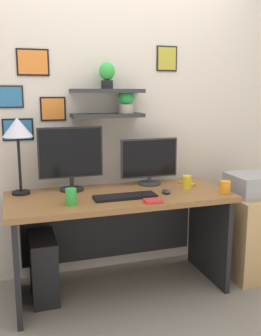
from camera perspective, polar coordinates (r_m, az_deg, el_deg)
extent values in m
plane|color=gray|center=(3.04, -1.58, -17.68)|extent=(8.00, 8.00, 0.00)
cube|color=beige|center=(3.09, -4.04, 8.98)|extent=(4.40, 0.04, 2.70)
cube|color=#2D2D33|center=(2.98, -3.46, 7.86)|extent=(0.55, 0.20, 0.03)
cube|color=#2D2D33|center=(2.97, -3.51, 11.44)|extent=(0.55, 0.20, 0.03)
cylinder|color=#B2A899|center=(3.01, -0.64, 8.87)|extent=(0.12, 0.12, 0.07)
ellipsoid|color=green|center=(3.01, -0.64, 10.55)|extent=(0.13, 0.13, 0.11)
cylinder|color=black|center=(2.97, -3.52, 12.35)|extent=(0.09, 0.09, 0.06)
ellipsoid|color=green|center=(2.97, -3.54, 14.25)|extent=(0.12, 0.12, 0.13)
cube|color=black|center=(2.99, -16.49, 5.53)|extent=(0.23, 0.02, 0.17)
cube|color=teal|center=(2.98, -16.49, 5.52)|extent=(0.20, 0.00, 0.14)
cube|color=black|center=(3.00, -11.52, 8.65)|extent=(0.19, 0.02, 0.18)
cube|color=orange|center=(2.99, -11.50, 8.65)|extent=(0.17, 0.00, 0.16)
cube|color=black|center=(2.97, -17.50, 10.13)|extent=(0.18, 0.02, 0.16)
cube|color=teal|center=(2.97, -17.50, 10.12)|extent=(0.16, 0.00, 0.14)
cube|color=black|center=(3.25, 5.43, 15.98)|extent=(0.18, 0.02, 0.20)
cube|color=gold|center=(3.24, 5.50, 15.99)|extent=(0.15, 0.00, 0.18)
cube|color=black|center=(2.99, -14.41, 15.07)|extent=(0.23, 0.02, 0.19)
cube|color=orange|center=(2.98, -14.40, 15.08)|extent=(0.21, 0.00, 0.17)
cube|color=brown|center=(2.76, -1.66, -4.31)|extent=(1.60, 0.68, 0.04)
cube|color=black|center=(2.79, -16.76, -12.84)|extent=(0.04, 0.62, 0.71)
cube|color=black|center=(3.16, 11.57, -9.68)|extent=(0.04, 0.62, 0.71)
cube|color=black|center=(3.14, -3.17, -8.88)|extent=(1.40, 0.02, 0.50)
cylinder|color=black|center=(2.89, -8.76, -3.17)|extent=(0.18, 0.18, 0.02)
cylinder|color=black|center=(2.88, -8.79, -2.09)|extent=(0.03, 0.03, 0.10)
cube|color=black|center=(2.84, -8.96, 2.33)|extent=(0.48, 0.02, 0.37)
cube|color=black|center=(2.83, -8.91, 2.29)|extent=(0.45, 0.00, 0.35)
cylinder|color=#2D2D33|center=(3.04, 2.84, -2.31)|extent=(0.18, 0.18, 0.02)
cylinder|color=#2D2D33|center=(3.04, 2.84, -1.66)|extent=(0.03, 0.03, 0.05)
cube|color=#2D2D33|center=(3.01, 2.81, 1.53)|extent=(0.46, 0.02, 0.31)
cube|color=black|center=(3.00, 2.89, 1.49)|extent=(0.44, 0.00, 0.28)
cube|color=black|center=(2.65, -0.80, -4.29)|extent=(0.44, 0.14, 0.02)
ellipsoid|color=#2D2D33|center=(2.78, 5.36, -3.52)|extent=(0.06, 0.09, 0.03)
cylinder|color=black|center=(2.87, -16.05, -3.56)|extent=(0.13, 0.13, 0.02)
cylinder|color=black|center=(2.82, -16.28, 0.52)|extent=(0.02, 0.02, 0.39)
cone|color=silver|center=(2.79, -16.58, 5.87)|extent=(0.21, 0.21, 0.14)
cube|color=orange|center=(3.09, 8.50, -2.28)|extent=(0.10, 0.15, 0.01)
cylinder|color=orange|center=(2.85, 13.96, -2.78)|extent=(0.08, 0.08, 0.09)
cylinder|color=yellow|center=(2.93, 8.44, -2.09)|extent=(0.07, 0.07, 0.10)
cube|color=red|center=(2.55, 3.40, -4.94)|extent=(0.12, 0.08, 0.02)
cylinder|color=green|center=(2.51, -8.88, -4.28)|extent=(0.07, 0.07, 0.11)
cube|color=tan|center=(3.32, 17.56, -9.40)|extent=(0.44, 0.50, 0.66)
cube|color=#9E9EA3|center=(3.20, 18.00, -2.38)|extent=(0.38, 0.34, 0.17)
cube|color=black|center=(2.92, -12.92, -14.23)|extent=(0.18, 0.40, 0.46)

